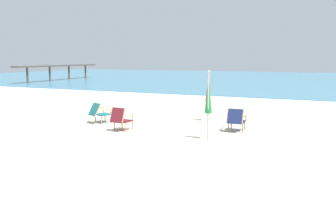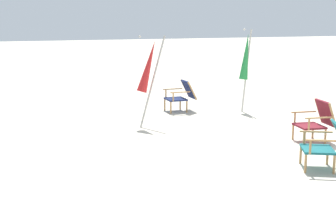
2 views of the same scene
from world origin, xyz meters
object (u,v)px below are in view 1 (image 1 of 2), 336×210
beach_chair_front_right (121,118)px  beach_chair_mid_center (236,119)px  beach_chair_far_center (99,112)px  umbrella_furled_red (209,88)px  umbrella_furled_green (208,95)px

beach_chair_front_right → beach_chair_mid_center: size_ratio=1.03×
beach_chair_far_center → beach_chair_mid_center: beach_chair_mid_center is taller
beach_chair_front_right → umbrella_furled_red: (2.32, 2.70, 0.89)m
umbrella_furled_green → umbrella_furled_red: bearing=105.8°
beach_chair_far_center → umbrella_furled_red: umbrella_furled_red is taller
beach_chair_front_right → umbrella_furled_green: 3.26m
beach_chair_front_right → umbrella_furled_green: bearing=-1.8°
beach_chair_mid_center → beach_chair_front_right: bearing=-158.8°
beach_chair_far_center → beach_chair_front_right: 1.70m
beach_chair_far_center → umbrella_furled_red: 4.31m
beach_chair_far_center → beach_chair_front_right: bearing=-30.2°
beach_chair_far_center → umbrella_furled_green: umbrella_furled_green is taller
beach_chair_far_center → umbrella_furled_red: size_ratio=0.46×
beach_chair_front_right → umbrella_furled_green: size_ratio=0.38×
beach_chair_mid_center → umbrella_furled_green: bearing=-109.8°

